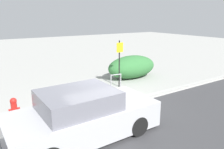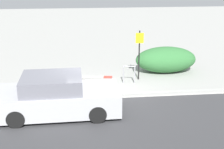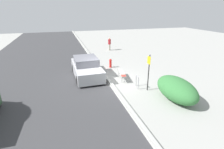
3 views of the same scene
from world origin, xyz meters
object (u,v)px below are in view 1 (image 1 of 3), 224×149
Objects in this scene: bench at (88,91)px; bike_rack at (116,81)px; sign_post at (119,59)px; fire_hydrant at (14,108)px; parked_car_near at (83,116)px.

bench is 2.17× the size of bike_rack.
fire_hydrant is (-5.03, -0.96, -0.98)m from sign_post.
bike_rack is at bearing -137.84° from sign_post.
bike_rack is at bearing 41.67° from parked_car_near.
sign_post reaches higher than bike_rack.
bike_rack reaches higher than bench.
sign_post is 3.01× the size of fire_hydrant.
sign_post is at bearing 42.16° from bike_rack.
bench is 2.34× the size of fire_hydrant.
bench is 0.41× the size of parked_car_near.
bike_rack is at bearing 6.11° from fire_hydrant.
parked_car_near is at bearing -110.80° from bench.
sign_post is (2.22, 0.93, 0.93)m from bench.
parked_car_near is (-3.55, -3.27, -0.73)m from sign_post.
bench is 0.78× the size of sign_post.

